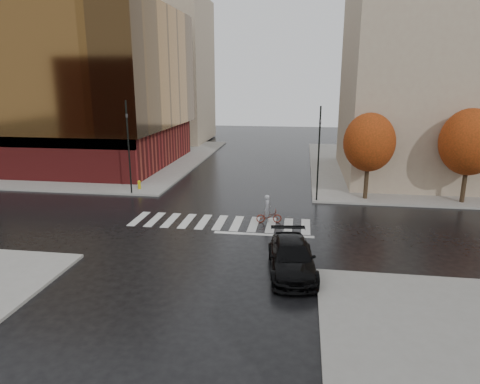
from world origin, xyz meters
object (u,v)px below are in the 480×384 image
Objects in this scene: sedan at (292,257)px; traffic_light_ne at (319,148)px; fire_hydrant at (139,184)px; traffic_light_nw at (128,141)px; cyclist at (268,213)px.

sedan is 0.75× the size of traffic_light_ne.
traffic_light_nw is at bearing -95.79° from fire_hydrant.
traffic_light_ne reaches higher than fire_hydrant.
traffic_light_nw is 3.99m from fire_hydrant.
sedan is 7.41m from cyclist.
traffic_light_nw is at bearing -8.72° from traffic_light_ne.
sedan reaches higher than fire_hydrant.
traffic_light_ne is 15.03m from fire_hydrant.
fire_hydrant is at bearing -14.00° from traffic_light_ne.
traffic_light_nw is (-11.47, 5.32, 3.67)m from cyclist.
fire_hydrant is (-11.34, 6.66, -0.08)m from cyclist.
sedan is 0.72× the size of traffic_light_nw.
fire_hydrant is (-13.04, 13.87, -0.21)m from sedan.
traffic_light_ne is at bearing -5.28° from fire_hydrant.
traffic_light_nw reaches higher than fire_hydrant.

